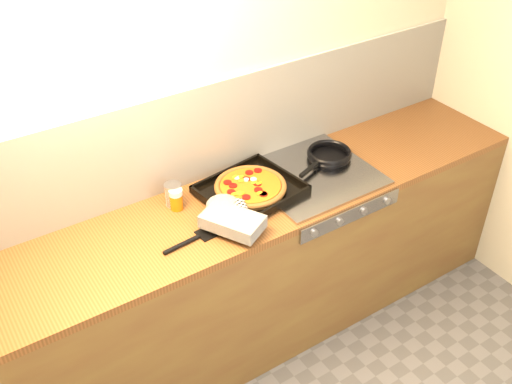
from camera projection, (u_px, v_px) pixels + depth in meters
room_shell at (203, 133)px, 2.87m from camera, size 3.20×3.20×3.20m
counter_run at (238, 275)px, 3.08m from camera, size 3.20×0.62×0.90m
stovetop at (312, 175)px, 3.01m from camera, size 0.60×0.56×0.02m
pizza_on_tray at (244, 196)px, 2.80m from camera, size 0.60×0.57×0.08m
frying_pan at (329, 155)px, 3.11m from camera, size 0.41×0.30×0.04m
tomato_can at (173, 194)px, 2.79m from camera, size 0.08×0.08×0.11m
juice_glass at (176, 199)px, 2.77m from camera, size 0.08×0.08×0.11m
wooden_spoon at (253, 168)px, 3.06m from camera, size 0.28×0.15×0.02m
black_spatula at (193, 239)px, 2.61m from camera, size 0.29×0.09×0.02m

